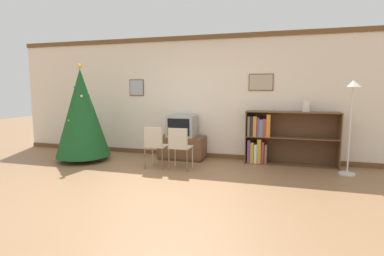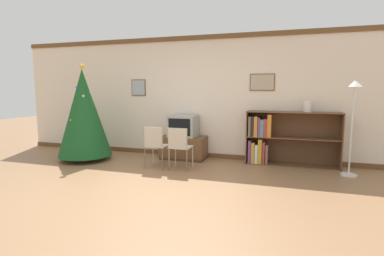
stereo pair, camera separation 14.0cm
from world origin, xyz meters
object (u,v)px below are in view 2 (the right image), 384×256
(tv_console, at_px, (183,147))
(standing_lamp, at_px, (353,103))
(television, at_px, (183,126))
(folding_chair_right, at_px, (179,146))
(bookshelf, at_px, (275,138))
(christmas_tree, at_px, (84,113))
(folding_chair_left, at_px, (155,144))
(vase, at_px, (308,106))

(tv_console, bearing_deg, standing_lamp, -6.13)
(television, xyz_separation_m, folding_chair_right, (0.25, -0.93, -0.26))
(bookshelf, relative_size, standing_lamp, 1.07)
(folding_chair_right, height_order, bookshelf, bookshelf)
(christmas_tree, relative_size, folding_chair_right, 2.51)
(folding_chair_left, xyz_separation_m, bookshelf, (2.19, 1.03, 0.06))
(christmas_tree, bearing_deg, tv_console, 19.99)
(folding_chair_left, bearing_deg, vase, 20.61)
(tv_console, distance_m, standing_lamp, 3.43)
(folding_chair_left, distance_m, folding_chair_right, 0.49)
(folding_chair_left, bearing_deg, tv_console, 75.23)
(christmas_tree, relative_size, tv_console, 2.08)
(bookshelf, bearing_deg, christmas_tree, -168.14)
(christmas_tree, distance_m, vase, 4.63)
(christmas_tree, height_order, television, christmas_tree)
(vase, bearing_deg, folding_chair_left, -159.39)
(christmas_tree, bearing_deg, vase, 10.55)
(folding_chair_right, bearing_deg, folding_chair_left, 180.00)
(tv_console, height_order, vase, vase)
(vase, bearing_deg, tv_console, -177.38)
(folding_chair_left, bearing_deg, television, 75.19)
(folding_chair_left, bearing_deg, bookshelf, 25.20)
(christmas_tree, bearing_deg, television, 19.92)
(television, xyz_separation_m, vase, (2.54, 0.12, 0.46))
(tv_console, height_order, television, television)
(christmas_tree, bearing_deg, folding_chair_right, -5.05)
(tv_console, distance_m, vase, 2.71)
(folding_chair_left, xyz_separation_m, folding_chair_right, (0.49, 0.00, 0.00))
(folding_chair_left, height_order, vase, vase)
(folding_chair_left, xyz_separation_m, standing_lamp, (3.49, 0.58, 0.83))
(christmas_tree, distance_m, standing_lamp, 5.28)
(standing_lamp, bearing_deg, vase, 146.79)
(tv_console, bearing_deg, vase, 2.62)
(tv_console, xyz_separation_m, standing_lamp, (3.25, -0.35, 1.05))
(folding_chair_right, bearing_deg, standing_lamp, 10.97)
(christmas_tree, xyz_separation_m, folding_chair_right, (2.26, -0.20, -0.55))
(bookshelf, distance_m, standing_lamp, 1.58)
(tv_console, relative_size, folding_chair_left, 1.21)
(tv_console, xyz_separation_m, folding_chair_left, (-0.25, -0.93, 0.22))
(vase, distance_m, standing_lamp, 0.85)
(tv_console, height_order, bookshelf, bookshelf)
(television, height_order, standing_lamp, standing_lamp)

